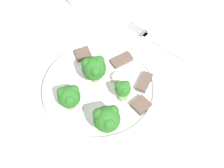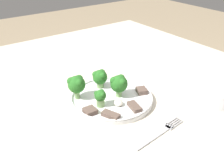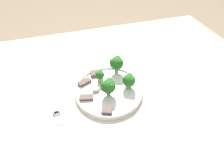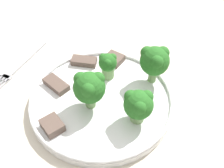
% 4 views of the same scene
% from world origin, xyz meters
% --- Properties ---
extents(table, '(1.34, 1.12, 0.72)m').
position_xyz_m(table, '(0.00, 0.00, 0.64)').
color(table, beige).
rests_on(table, ground_plane).
extents(dinner_plate, '(0.25, 0.25, 0.02)m').
position_xyz_m(dinner_plate, '(0.01, -0.07, 0.73)').
color(dinner_plate, white).
rests_on(dinner_plate, table).
extents(fork, '(0.04, 0.18, 0.00)m').
position_xyz_m(fork, '(0.20, -0.06, 0.72)').
color(fork, '#B2B2B7').
rests_on(fork, table).
extents(broccoli_floret_near_rim_left, '(0.05, 0.05, 0.07)m').
position_xyz_m(broccoli_floret_near_rim_left, '(0.01, -0.05, 0.78)').
color(broccoli_floret_near_rim_left, '#7FA866').
rests_on(broccoli_floret_near_rim_left, dinner_plate).
extents(broccoli_floret_center_left, '(0.03, 0.03, 0.05)m').
position_xyz_m(broccoli_floret_center_left, '(0.03, -0.12, 0.76)').
color(broccoli_floret_center_left, '#7FA866').
rests_on(broccoli_floret_center_left, dinner_plate).
extents(broccoli_floret_back_left, '(0.05, 0.05, 0.06)m').
position_xyz_m(broccoli_floret_back_left, '(-0.07, -0.06, 0.77)').
color(broccoli_floret_back_left, '#7FA866').
rests_on(broccoli_floret_back_left, dinner_plate).
extents(broccoli_floret_front_left, '(0.05, 0.05, 0.07)m').
position_xyz_m(broccoli_floret_front_left, '(-0.05, -0.15, 0.78)').
color(broccoli_floret_front_left, '#7FA866').
rests_on(broccoli_floret_front_left, dinner_plate).
extents(meat_slice_front_slice, '(0.05, 0.03, 0.01)m').
position_xyz_m(meat_slice_front_slice, '(0.09, -0.05, 0.74)').
color(meat_slice_front_slice, brown).
rests_on(meat_slice_front_slice, dinner_plate).
extents(meat_slice_middle_slice, '(0.04, 0.03, 0.01)m').
position_xyz_m(meat_slice_middle_slice, '(0.04, -0.16, 0.74)').
color(meat_slice_middle_slice, brown).
rests_on(meat_slice_middle_slice, dinner_plate).
extents(meat_slice_rear_slice, '(0.05, 0.04, 0.01)m').
position_xyz_m(meat_slice_rear_slice, '(0.09, -0.13, 0.74)').
color(meat_slice_rear_slice, brown).
rests_on(meat_slice_rear_slice, dinner_plate).
extents(meat_slice_edge_slice, '(0.04, 0.04, 0.01)m').
position_xyz_m(meat_slice_edge_slice, '(0.04, 0.02, 0.74)').
color(meat_slice_edge_slice, brown).
rests_on(meat_slice_edge_slice, dinner_plate).
extents(sauce_dollop, '(0.03, 0.03, 0.02)m').
position_xyz_m(sauce_dollop, '(0.05, -0.08, 0.74)').
color(sauce_dollop, silver).
rests_on(sauce_dollop, dinner_plate).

